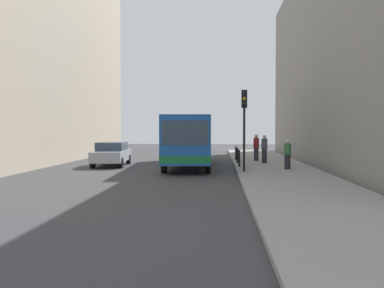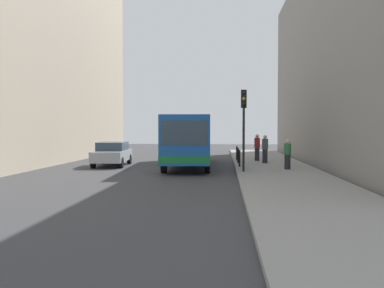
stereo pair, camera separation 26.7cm
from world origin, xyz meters
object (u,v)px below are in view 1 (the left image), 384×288
(traffic_light, at_px, (244,115))
(pedestrian_far_sidewalk, at_px, (256,147))
(bollard_mid, at_px, (237,155))
(bollard_far, at_px, (236,153))
(pedestrian_mid_sidewalk, at_px, (264,149))
(car_beside_bus, at_px, (112,153))
(pedestrian_near_signal, at_px, (288,154))
(bollard_near, at_px, (239,158))
(bus, at_px, (188,138))

(traffic_light, xyz_separation_m, pedestrian_far_sidewalk, (1.25, 7.42, -1.96))
(bollard_mid, bearing_deg, bollard_far, 90.00)
(bollard_mid, distance_m, pedestrian_mid_sidewalk, 1.73)
(car_beside_bus, bearing_deg, bollard_far, -159.33)
(pedestrian_far_sidewalk, bearing_deg, pedestrian_mid_sidewalk, -16.30)
(traffic_light, xyz_separation_m, pedestrian_near_signal, (2.39, 1.39, -2.07))
(car_beside_bus, distance_m, pedestrian_far_sidewalk, 9.65)
(bollard_mid, bearing_deg, bollard_near, -90.00)
(traffic_light, bearing_deg, car_beside_bus, 150.95)
(bollard_far, bearing_deg, pedestrian_far_sidewalk, -20.47)
(bollard_mid, distance_m, pedestrian_far_sidewalk, 2.50)
(bollard_near, distance_m, pedestrian_mid_sidewalk, 3.13)
(pedestrian_far_sidewalk, bearing_deg, bollard_mid, -58.93)
(pedestrian_far_sidewalk, bearing_deg, pedestrian_near_signal, -15.00)
(bus, xyz_separation_m, car_beside_bus, (-4.74, -0.10, -0.94))
(car_beside_bus, height_order, pedestrian_mid_sidewalk, pedestrian_mid_sidewalk)
(bollard_far, xyz_separation_m, pedestrian_mid_sidewalk, (1.68, -2.53, 0.41))
(car_beside_bus, relative_size, traffic_light, 1.10)
(car_beside_bus, bearing_deg, pedestrian_far_sidewalk, -165.38)
(traffic_light, height_order, pedestrian_mid_sidewalk, traffic_light)
(car_beside_bus, relative_size, bollard_mid, 4.74)
(car_beside_bus, xyz_separation_m, pedestrian_near_signal, (10.30, -3.01, 0.15))
(pedestrian_mid_sidewalk, bearing_deg, bus, -111.69)
(bollard_far, xyz_separation_m, pedestrian_far_sidewalk, (1.35, -0.50, 0.42))
(traffic_light, relative_size, bollard_mid, 4.32)
(car_beside_bus, relative_size, bollard_far, 4.74)
(bollard_mid, bearing_deg, pedestrian_near_signal, -57.98)
(traffic_light, distance_m, pedestrian_near_signal, 3.45)
(bollard_far, height_order, pedestrian_near_signal, pedestrian_near_signal)
(bollard_mid, relative_size, pedestrian_near_signal, 0.60)
(bollard_mid, height_order, bollard_far, same)
(traffic_light, height_order, pedestrian_near_signal, traffic_light)
(pedestrian_mid_sidewalk, height_order, pedestrian_far_sidewalk, pedestrian_far_sidewalk)
(bollard_far, bearing_deg, pedestrian_mid_sidewalk, -56.30)
(bollard_far, distance_m, pedestrian_near_signal, 7.00)
(pedestrian_mid_sidewalk, bearing_deg, pedestrian_far_sidewalk, 156.86)
(car_beside_bus, height_order, pedestrian_near_signal, pedestrian_near_signal)
(car_beside_bus, distance_m, bollard_mid, 7.87)
(pedestrian_near_signal, bearing_deg, pedestrian_mid_sidewalk, -113.78)
(car_beside_bus, xyz_separation_m, traffic_light, (7.91, -4.39, 2.22))
(pedestrian_mid_sidewalk, xyz_separation_m, pedestrian_far_sidewalk, (-0.33, 2.02, 0.01))
(bollard_mid, height_order, pedestrian_near_signal, pedestrian_near_signal)
(bollard_mid, xyz_separation_m, pedestrian_mid_sidewalk, (1.68, 0.04, 0.41))
(pedestrian_mid_sidewalk, bearing_deg, bollard_near, -65.42)
(bollard_mid, distance_m, pedestrian_near_signal, 4.70)
(traffic_light, bearing_deg, bollard_mid, 91.07)
(car_beside_bus, xyz_separation_m, bollard_near, (7.81, -1.59, -0.16))
(bollard_near, bearing_deg, car_beside_bus, 168.46)
(bollard_far, relative_size, pedestrian_near_signal, 0.60)
(traffic_light, relative_size, pedestrian_mid_sidewalk, 2.32)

